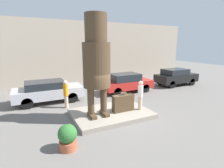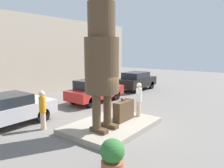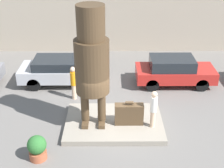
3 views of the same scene
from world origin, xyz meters
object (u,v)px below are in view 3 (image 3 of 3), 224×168
(giant_suitcase, at_px, (129,114))
(parked_car_red, at_px, (174,71))
(statue_figure, at_px, (92,59))
(tourist, at_px, (154,108))
(worker_hivis, at_px, (73,82))
(planter_pot, at_px, (37,148))
(parked_car_silver, at_px, (61,70))

(giant_suitcase, bearing_deg, parked_car_red, 56.99)
(statue_figure, xyz_separation_m, giant_suitcase, (1.53, -0.06, -2.54))
(giant_suitcase, distance_m, tourist, 1.12)
(worker_hivis, bearing_deg, planter_pot, -101.33)
(statue_figure, xyz_separation_m, parked_car_red, (4.22, 4.09, -2.41))
(parked_car_silver, bearing_deg, worker_hivis, -62.69)
(parked_car_silver, distance_m, parked_car_red, 6.22)
(tourist, height_order, planter_pot, tourist)
(parked_car_silver, bearing_deg, tourist, -45.05)
(giant_suitcase, bearing_deg, planter_pot, -150.79)
(tourist, relative_size, worker_hivis, 0.96)
(parked_car_silver, height_order, planter_pot, parked_car_silver)
(statue_figure, distance_m, worker_hivis, 3.58)
(parked_car_silver, distance_m, worker_hivis, 1.93)
(giant_suitcase, bearing_deg, parked_car_silver, 129.43)
(tourist, relative_size, parked_car_red, 0.40)
(giant_suitcase, relative_size, parked_car_red, 0.29)
(tourist, distance_m, planter_pot, 4.92)
(statue_figure, relative_size, tourist, 3.02)
(statue_figure, xyz_separation_m, worker_hivis, (-1.11, 2.52, -2.28))
(giant_suitcase, relative_size, tourist, 0.72)
(parked_car_red, bearing_deg, statue_figure, -135.95)
(statue_figure, distance_m, parked_car_silver, 5.27)
(tourist, bearing_deg, parked_car_red, 68.87)
(parked_car_red, bearing_deg, worker_hivis, -163.66)
(planter_pot, distance_m, worker_hivis, 4.68)
(giant_suitcase, xyz_separation_m, tourist, (1.00, -0.24, 0.46))
(statue_figure, relative_size, worker_hivis, 2.91)
(planter_pot, relative_size, worker_hivis, 0.57)
(tourist, bearing_deg, worker_hivis, 142.21)
(worker_hivis, bearing_deg, tourist, -37.79)
(parked_car_silver, bearing_deg, statue_figure, -64.74)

